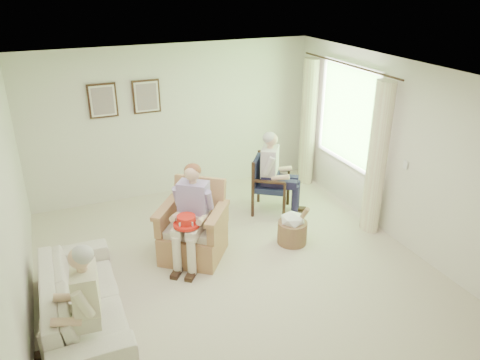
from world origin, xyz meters
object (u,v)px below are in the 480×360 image
(person_sofa, at_px, (83,301))
(person_dark, at_px, (274,169))
(wood_armchair, at_px, (269,181))
(sofa, at_px, (83,300))
(person_wicker, at_px, (194,208))
(wicker_armchair, at_px, (192,234))
(hatbox, at_px, (293,228))
(red_hat, at_px, (186,222))

(person_sofa, bearing_deg, person_dark, 130.76)
(person_sofa, bearing_deg, wood_armchair, 132.61)
(sofa, xyz_separation_m, person_wicker, (1.55, 0.72, 0.49))
(person_sofa, bearing_deg, wicker_armchair, 139.36)
(wood_armchair, height_order, hatbox, wood_armchair)
(person_wicker, bearing_deg, wicker_armchair, 126.95)
(wood_armchair, xyz_separation_m, person_dark, (0.00, -0.15, 0.28))
(wicker_armchair, relative_size, red_hat, 3.10)
(hatbox, bearing_deg, red_hat, -178.61)
(sofa, height_order, person_dark, person_dark)
(wood_armchair, distance_m, person_sofa, 3.92)
(wicker_armchair, relative_size, sofa, 0.50)
(sofa, relative_size, person_wicker, 1.56)
(wicker_armchair, xyz_separation_m, hatbox, (1.44, -0.25, -0.09))
(person_wicker, xyz_separation_m, red_hat, (-0.16, -0.15, -0.09))
(person_wicker, height_order, red_hat, person_wicker)
(wicker_armchair, height_order, red_hat, wicker_armchair)
(person_sofa, height_order, hatbox, person_sofa)
(wicker_armchair, distance_m, sofa, 1.77)
(wicker_armchair, distance_m, hatbox, 1.46)
(wicker_armchair, relative_size, person_wicker, 0.78)
(wood_armchair, xyz_separation_m, hatbox, (-0.16, -1.12, -0.26))
(wicker_armchair, distance_m, red_hat, 0.50)
(sofa, height_order, hatbox, hatbox)
(person_wicker, bearing_deg, hatbox, 32.41)
(wicker_armchair, xyz_separation_m, person_sofa, (-1.55, -1.45, 0.39))
(wicker_armchair, distance_m, wood_armchair, 1.83)
(sofa, height_order, person_wicker, person_wicker)
(sofa, bearing_deg, hatbox, -78.62)
(person_sofa, xyz_separation_m, hatbox, (2.99, 1.19, -0.48))
(sofa, xyz_separation_m, person_dark, (3.15, 1.57, 0.47))
(sofa, relative_size, red_hat, 6.20)
(wicker_armchair, height_order, wood_armchair, wicker_armchair)
(person_sofa, distance_m, hatbox, 3.25)
(person_wicker, relative_size, hatbox, 2.14)
(person_dark, height_order, person_sofa, person_dark)
(wicker_armchair, distance_m, person_dark, 1.81)
(person_wicker, height_order, person_dark, person_wicker)
(wicker_armchair, height_order, person_dark, person_dark)
(person_dark, xyz_separation_m, red_hat, (-1.76, -1.01, -0.07))
(wicker_armchair, height_order, sofa, wicker_armchair)
(person_dark, height_order, red_hat, person_dark)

